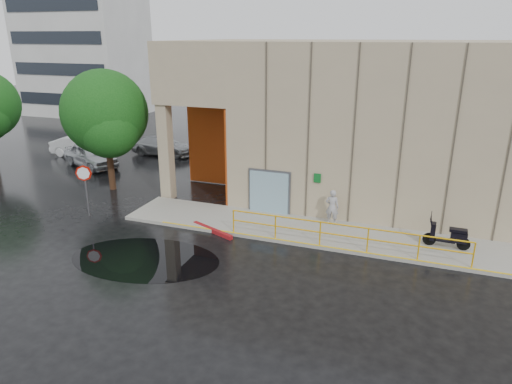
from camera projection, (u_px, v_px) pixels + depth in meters
ground at (214, 270)px, 16.96m from camera, size 120.00×120.00×0.00m
sidewalk at (342, 236)px, 19.65m from camera, size 20.00×3.00×0.15m
building at (390, 117)px, 23.71m from camera, size 20.00×10.17×8.00m
guardrail at (344, 236)px, 18.17m from camera, size 9.56×0.06×1.03m
distant_building at (83, 42)px, 48.36m from camera, size 12.00×8.08×15.00m
person at (332, 207)px, 20.43m from camera, size 0.61×0.42×1.63m
scooter at (449, 229)px, 18.15m from camera, size 1.81×0.63×1.39m
stop_sign at (84, 179)px, 21.38m from camera, size 0.72×0.34×2.54m
red_curb at (212, 230)px, 20.16m from camera, size 2.28×1.10×0.18m
puddle at (145, 259)px, 17.78m from camera, size 6.37×4.38×0.01m
car_a at (91, 155)px, 29.96m from camera, size 4.91×3.42×1.55m
car_b at (81, 146)px, 32.60m from camera, size 4.46×1.74×1.45m
car_c at (163, 146)px, 33.01m from camera, size 4.73×2.10×1.35m
tree_near at (106, 116)px, 24.32m from camera, size 4.58×4.58×6.62m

